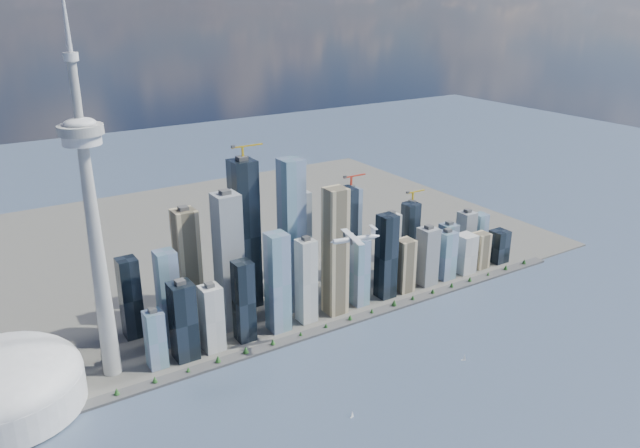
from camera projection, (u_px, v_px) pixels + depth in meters
ground at (414, 418)px, 803.16m from camera, size 4000.00×4000.00×0.00m
seawall at (312, 333)px, 1000.36m from camera, size 1100.00×22.00×4.00m
land at (203, 244)px, 1356.76m from camera, size 1400.00×900.00×3.00m
shoreline_trees at (312, 329)px, 998.02m from camera, size 960.53×7.20×8.80m
skyscraper_cluster at (315, 257)px, 1068.92m from camera, size 736.00×142.00×285.14m
needle_tower at (93, 220)px, 815.85m from camera, size 56.00×56.00×550.50m
dome_stadium at (3, 384)px, 805.53m from camera, size 200.00×200.00×86.00m
airplane at (355, 238)px, 898.92m from camera, size 76.76×68.32×18.84m
sailboat_west at (352, 415)px, 804.32m from camera, size 6.50×3.25×9.05m
sailboat_east at (464, 358)px, 928.58m from camera, size 7.41×4.55×10.60m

